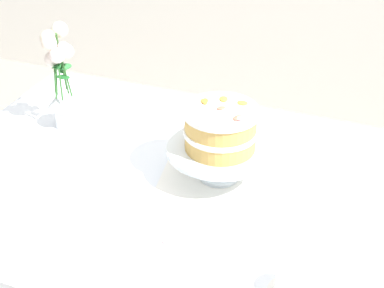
{
  "coord_description": "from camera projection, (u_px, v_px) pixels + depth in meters",
  "views": [
    {
      "loc": [
        0.54,
        -1.24,
        1.7
      ],
      "look_at": [
        0.04,
        0.02,
        0.86
      ],
      "focal_mm": 56.24,
      "sensor_mm": 36.0,
      "label": 1
    }
  ],
  "objects": [
    {
      "name": "linen_napkin",
      "position": [
        219.0,
        177.0,
        1.67
      ],
      "size": [
        0.37,
        0.37,
        0.0
      ],
      "primitive_type": "cube",
      "rotation": [
        0.0,
        0.0,
        0.17
      ],
      "color": "white",
      "rests_on": "dining_table"
    },
    {
      "name": "flower_vase",
      "position": [
        60.0,
        77.0,
        1.83
      ],
      "size": [
        0.11,
        0.12,
        0.33
      ],
      "color": "silver",
      "rests_on": "dining_table"
    },
    {
      "name": "teacup",
      "position": [
        293.0,
        287.0,
        1.29
      ],
      "size": [
        0.12,
        0.11,
        0.06
      ],
      "color": "white",
      "rests_on": "dining_table"
    },
    {
      "name": "dining_table",
      "position": [
        173.0,
        211.0,
        1.69
      ],
      "size": [
        1.4,
        1.0,
        0.74
      ],
      "color": "white",
      "rests_on": "ground"
    },
    {
      "name": "loose_petal_0",
      "position": [
        169.0,
        242.0,
        1.44
      ],
      "size": [
        0.04,
        0.03,
        0.0
      ],
      "primitive_type": "ellipsoid",
      "rotation": [
        0.0,
        0.0,
        0.34
      ],
      "color": "pink",
      "rests_on": "dining_table"
    },
    {
      "name": "cake_stand",
      "position": [
        220.0,
        153.0,
        1.63
      ],
      "size": [
        0.29,
        0.29,
        0.1
      ],
      "color": "silver",
      "rests_on": "linen_napkin"
    },
    {
      "name": "layer_cake",
      "position": [
        221.0,
        128.0,
        1.59
      ],
      "size": [
        0.2,
        0.2,
        0.12
      ],
      "color": "tan",
      "rests_on": "cake_stand"
    }
  ]
}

